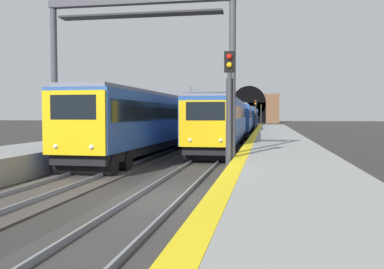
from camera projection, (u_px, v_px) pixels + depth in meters
ground_plane at (161, 200)px, 13.00m from camera, size 320.00×320.00×0.00m
platform_right at (293, 187)px, 12.27m from camera, size 112.00×3.93×1.04m
platform_right_edge_strip at (234, 168)px, 12.55m from camera, size 112.00×0.50×0.01m
track_main_line at (161, 198)px, 12.99m from camera, size 160.00×2.89×0.21m
track_adjacent_line at (36, 194)px, 13.73m from camera, size 160.00×3.01×0.21m
train_main_approaching at (243, 118)px, 58.84m from camera, size 76.43×3.19×3.80m
train_adjacent_platform at (175, 119)px, 34.56m from camera, size 36.89×3.21×3.97m
railway_signal_near at (229, 107)px, 15.32m from camera, size 0.39×0.38×4.94m
railway_signal_mid at (255, 114)px, 51.21m from camera, size 0.39×0.38×4.45m
railway_signal_far at (261, 112)px, 104.27m from camera, size 0.39×0.38×5.19m
overhead_signal_gantry at (140, 43)px, 17.71m from camera, size 0.70×8.14×7.65m
tunnel_portal at (249, 108)px, 127.51m from camera, size 2.31×18.12×11.28m
catenary_mast_near at (191, 107)px, 76.84m from camera, size 0.22×1.78×7.84m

